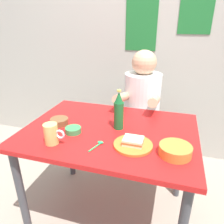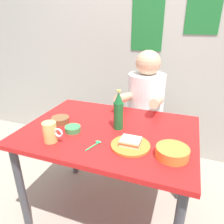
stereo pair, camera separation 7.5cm
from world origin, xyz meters
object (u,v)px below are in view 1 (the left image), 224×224
at_px(beer_bottle, 119,112).
at_px(soup_bowl_orange, 175,150).
at_px(person_seated, 142,97).
at_px(plate_orange, 133,145).
at_px(sandwich, 133,141).
at_px(dining_table, 110,141).
at_px(beer_mug, 51,134).
at_px(stool, 140,137).

xyz_separation_m(beer_bottle, soup_bowl_orange, (0.36, -0.21, -0.09)).
distance_m(person_seated, beer_bottle, 0.60).
distance_m(plate_orange, beer_bottle, 0.25).
bearing_deg(sandwich, plate_orange, 0.00).
bearing_deg(dining_table, plate_orange, -40.21).
bearing_deg(person_seated, beer_mug, -113.08).
distance_m(dining_table, beer_mug, 0.40).
distance_m(plate_orange, beer_mug, 0.46).
height_order(person_seated, beer_bottle, person_seated).
height_order(dining_table, beer_mug, beer_mug).
height_order(dining_table, plate_orange, plate_orange).
xyz_separation_m(dining_table, beer_mug, (-0.27, -0.26, 0.15)).
relative_size(plate_orange, beer_bottle, 0.84).
height_order(dining_table, soup_bowl_orange, soup_bowl_orange).
bearing_deg(person_seated, plate_orange, -84.37).
height_order(plate_orange, beer_bottle, beer_bottle).
bearing_deg(beer_mug, beer_bottle, 42.15).
height_order(stool, beer_mug, beer_mug).
bearing_deg(beer_bottle, plate_orange, -54.11).
height_order(stool, plate_orange, plate_orange).
xyz_separation_m(dining_table, plate_orange, (0.18, -0.16, 0.10)).
bearing_deg(beer_mug, person_seated, 66.92).
distance_m(dining_table, soup_bowl_orange, 0.46).
bearing_deg(sandwich, soup_bowl_orange, -5.15).
distance_m(beer_mug, soup_bowl_orange, 0.68).
bearing_deg(beer_bottle, beer_mug, -137.85).
height_order(person_seated, sandwich, person_seated).
bearing_deg(plate_orange, beer_bottle, 125.89).
distance_m(stool, soup_bowl_orange, 0.96).
xyz_separation_m(sandwich, beer_bottle, (-0.13, 0.18, 0.09)).
xyz_separation_m(plate_orange, sandwich, (-0.00, 0.00, 0.02)).
relative_size(person_seated, soup_bowl_orange, 4.23).
bearing_deg(soup_bowl_orange, dining_table, 156.77).
distance_m(dining_table, person_seated, 0.64).
relative_size(sandwich, soup_bowl_orange, 0.65).
height_order(stool, sandwich, sandwich).
bearing_deg(person_seated, soup_bowl_orange, -69.14).
distance_m(dining_table, stool, 0.71).
relative_size(stool, soup_bowl_orange, 2.65).
bearing_deg(dining_table, beer_mug, -135.79).
bearing_deg(soup_bowl_orange, plate_orange, 174.85).
bearing_deg(person_seated, beer_bottle, -95.55).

